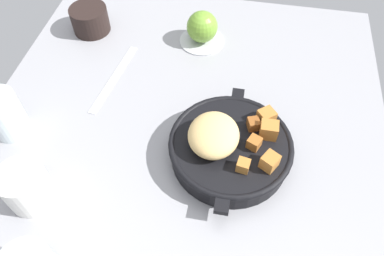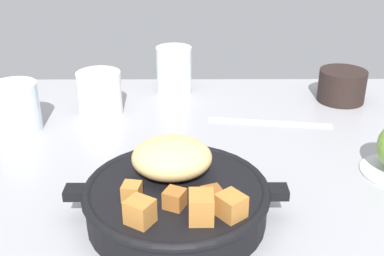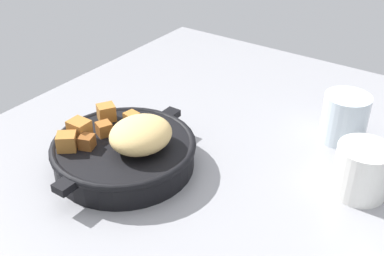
# 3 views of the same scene
# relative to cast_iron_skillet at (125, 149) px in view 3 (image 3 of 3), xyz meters

# --- Properties ---
(ground_plane) EXTENTS (1.08, 0.81, 0.02)m
(ground_plane) POSITION_rel_cast_iron_skillet_xyz_m (-0.04, 0.10, -0.04)
(ground_plane) COLOR gray
(cast_iron_skillet) EXTENTS (0.27, 0.23, 0.09)m
(cast_iron_skillet) POSITION_rel_cast_iron_skillet_xyz_m (0.00, 0.00, 0.00)
(cast_iron_skillet) COLOR black
(cast_iron_skillet) RESTS_ON ground_plane
(water_glass_short) EXTENTS (0.08, 0.08, 0.08)m
(water_glass_short) POSITION_rel_cast_iron_skillet_xyz_m (-0.27, 0.25, 0.01)
(water_glass_short) COLOR silver
(water_glass_short) RESTS_ON ground_plane
(ceramic_mug_white) EXTENTS (0.08, 0.08, 0.08)m
(ceramic_mug_white) POSITION_rel_cast_iron_skillet_xyz_m (-0.15, 0.32, 0.01)
(ceramic_mug_white) COLOR silver
(ceramic_mug_white) RESTS_ON ground_plane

